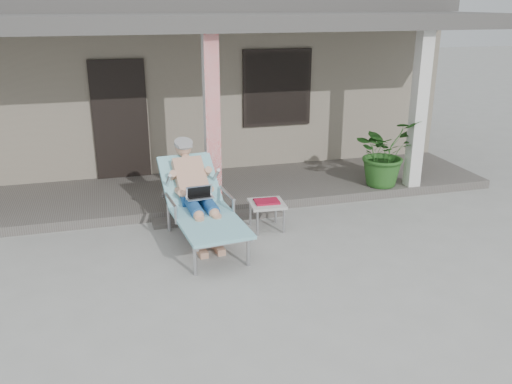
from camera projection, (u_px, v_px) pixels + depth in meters
name	position (u px, v px, depth m)	size (l,w,h in m)	color
ground	(248.00, 274.00, 6.68)	(60.00, 60.00, 0.00)	#9E9E99
house	(174.00, 74.00, 12.03)	(10.40, 5.40, 3.30)	gray
porch_deck	(205.00, 191.00, 9.38)	(10.00, 2.00, 0.15)	#605B56
porch_overhang	(200.00, 28.00, 8.43)	(10.00, 2.30, 2.85)	silver
porch_step	(218.00, 217.00, 8.35)	(2.00, 0.30, 0.07)	#605B56
lounger	(198.00, 181.00, 7.42)	(1.00, 2.18, 1.38)	#B7B7BC
side_table	(267.00, 205.00, 7.89)	(0.53, 0.53, 0.45)	#BABAB4
potted_palm	(384.00, 152.00, 9.30)	(1.05, 0.91, 1.17)	#26591E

